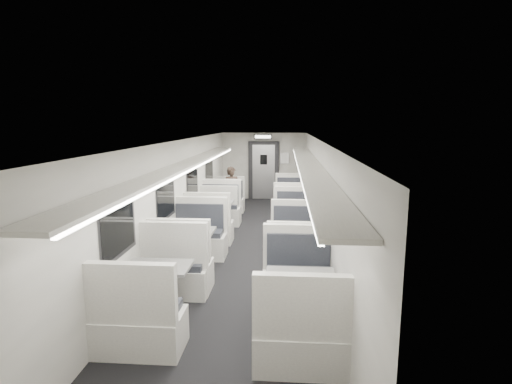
% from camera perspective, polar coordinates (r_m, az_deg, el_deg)
% --- Properties ---
extents(room, '(3.24, 12.24, 2.64)m').
position_cam_1_polar(room, '(8.52, -1.09, -0.72)').
color(room, black).
rests_on(room, ground).
extents(booth_left_a, '(1.00, 2.04, 1.09)m').
position_cam_1_polar(booth_left_a, '(11.81, -4.53, -1.85)').
color(booth_left_a, beige).
rests_on(booth_left_a, room).
extents(booth_left_b, '(1.13, 2.28, 1.22)m').
position_cam_1_polar(booth_left_b, '(10.19, -5.95, -3.54)').
color(booth_left_b, beige).
rests_on(booth_left_b, room).
extents(booth_left_c, '(1.14, 2.31, 1.23)m').
position_cam_1_polar(booth_left_c, '(7.64, -9.55, -8.23)').
color(booth_left_c, beige).
rests_on(booth_left_c, room).
extents(booth_left_d, '(1.11, 2.25, 1.21)m').
position_cam_1_polar(booth_left_d, '(6.02, -13.71, -13.59)').
color(booth_left_d, beige).
rests_on(booth_left_d, room).
extents(booth_right_a, '(1.07, 2.16, 1.16)m').
position_cam_1_polar(booth_right_a, '(11.97, 5.21, -1.59)').
color(booth_right_a, beige).
rests_on(booth_right_a, room).
extents(booth_right_b, '(0.98, 1.98, 1.06)m').
position_cam_1_polar(booth_right_b, '(10.03, 5.38, -4.06)').
color(booth_right_b, beige).
rests_on(booth_right_b, room).
extents(booth_right_c, '(1.04, 2.11, 1.13)m').
position_cam_1_polar(booth_right_c, '(7.89, 5.68, -7.81)').
color(booth_right_c, beige).
rests_on(booth_right_c, room).
extents(booth_right_d, '(1.11, 2.25, 1.20)m').
position_cam_1_polar(booth_right_d, '(5.58, 6.31, -15.34)').
color(booth_right_d, beige).
rests_on(booth_right_d, room).
extents(passenger, '(0.62, 0.52, 1.46)m').
position_cam_1_polar(passenger, '(12.05, -3.44, 0.17)').
color(passenger, black).
rests_on(passenger, room).
extents(window_a, '(0.02, 1.18, 0.84)m').
position_cam_1_polar(window_a, '(12.04, -6.66, 3.09)').
color(window_a, black).
rests_on(window_a, room).
extents(window_b, '(0.02, 1.18, 0.84)m').
position_cam_1_polar(window_b, '(9.91, -9.04, 1.55)').
color(window_b, black).
rests_on(window_b, room).
extents(window_c, '(0.02, 1.18, 0.84)m').
position_cam_1_polar(window_c, '(7.81, -12.71, -0.83)').
color(window_c, black).
rests_on(window_c, room).
extents(window_d, '(0.02, 1.18, 0.84)m').
position_cam_1_polar(window_d, '(5.80, -19.02, -4.89)').
color(window_d, black).
rests_on(window_d, room).
extents(luggage_rack_left, '(0.46, 10.40, 0.09)m').
position_cam_1_polar(luggage_rack_left, '(8.34, -9.87, 3.87)').
color(luggage_rack_left, beige).
rests_on(luggage_rack_left, room).
extents(luggage_rack_right, '(0.46, 10.40, 0.09)m').
position_cam_1_polar(luggage_rack_right, '(8.10, 7.51, 3.76)').
color(luggage_rack_right, beige).
rests_on(luggage_rack_right, room).
extents(vestibule_door, '(1.10, 0.13, 2.10)m').
position_cam_1_polar(vestibule_door, '(14.40, 1.10, 3.04)').
color(vestibule_door, black).
rests_on(vestibule_door, room).
extents(exit_sign, '(0.62, 0.12, 0.16)m').
position_cam_1_polar(exit_sign, '(13.81, 1.01, 7.91)').
color(exit_sign, black).
rests_on(exit_sign, room).
extents(wall_notice, '(0.32, 0.02, 0.40)m').
position_cam_1_polar(wall_notice, '(14.32, 4.11, 4.83)').
color(wall_notice, white).
rests_on(wall_notice, room).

